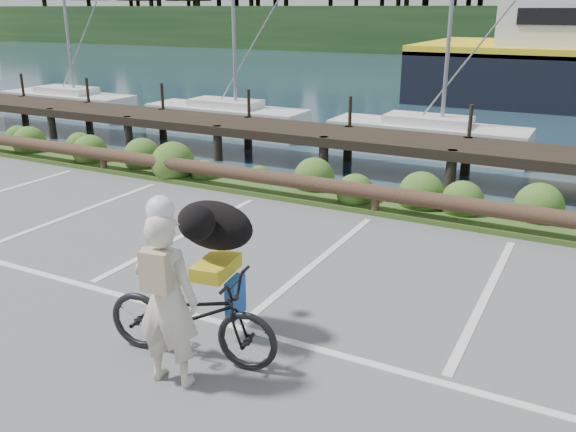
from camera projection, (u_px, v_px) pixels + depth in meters
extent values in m
plane|color=#575759|center=(254.00, 314.00, 8.00)|extent=(72.00, 72.00, 0.00)
plane|color=#1C3343|center=(562.00, 74.00, 48.58)|extent=(160.00, 160.00, 0.00)
cube|color=#3D5B21|center=(387.00, 202.00, 12.42)|extent=(34.00, 1.60, 0.10)
imported|color=black|center=(191.00, 315.00, 6.84)|extent=(2.17, 1.02, 1.10)
imported|color=beige|center=(167.00, 300.00, 6.27)|extent=(0.76, 0.56, 1.93)
ellipsoid|color=black|center=(214.00, 225.00, 7.17)|extent=(0.64, 1.08, 0.59)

